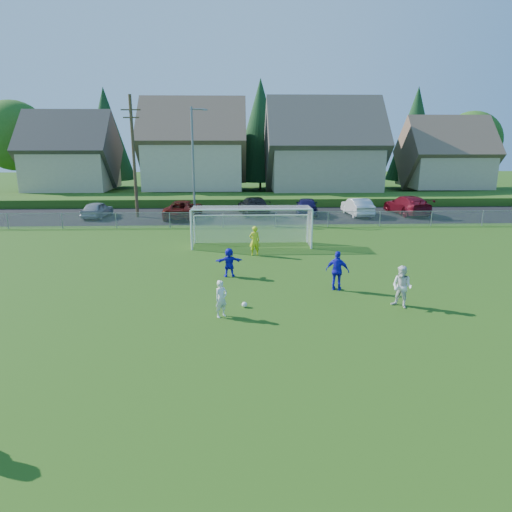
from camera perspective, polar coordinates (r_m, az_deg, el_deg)
The scene contains 21 objects.
ground at distance 13.80m, azimuth 1.23°, elevation -14.15°, with size 160.00×160.00×0.00m, color #193D0C.
asphalt_lot at distance 40.13m, azimuth -1.00°, elevation 5.11°, with size 60.00×60.00×0.00m, color black.
grass_embankment at distance 47.49m, azimuth -1.18°, elevation 7.07°, with size 70.00×6.00×0.80m, color #1E420F.
soccer_ball at distance 18.47m, azimuth -1.45°, elevation -6.09°, with size 0.22×0.22×0.22m, color white.
player_white_a at distance 17.37m, azimuth -4.37°, elevation -5.35°, with size 0.53×0.34×1.44m, color white.
player_white_b at distance 19.14m, azimuth 17.78°, elevation -3.70°, with size 0.83×0.65×1.71m, color white.
player_blue_a at distance 20.58m, azimuth 10.15°, elevation -1.83°, with size 1.04×0.43×1.78m, color #1815C6.
player_blue_b at distance 22.33m, azimuth -3.37°, elevation -0.79°, with size 1.33×0.42×1.43m, color #1815C6.
goalkeeper at distance 26.28m, azimuth -0.18°, elevation 1.91°, with size 0.63×0.41×1.72m, color #D0DE1A.
car_a at distance 41.29m, azimuth -19.25°, elevation 5.51°, with size 1.60×3.98×1.36m, color #9A9CA1.
car_c at distance 39.25m, azimuth -9.03°, elevation 5.82°, with size 2.50×5.43×1.51m, color #510E09.
car_d at distance 40.20m, azimuth -0.29°, elevation 6.27°, with size 2.24×5.52×1.60m, color black.
car_e at distance 40.55m, azimuth 6.36°, elevation 6.23°, with size 1.85×4.59×1.57m, color #15113D.
car_f at distance 40.97m, azimuth 12.55°, elevation 6.03°, with size 1.61×4.63×1.52m, color silver.
car_g at distance 42.80m, azimuth 18.37°, elevation 6.07°, with size 2.31×5.68×1.65m, color #610A17.
soccer_goal at distance 28.58m, azimuth -0.58°, elevation 4.52°, with size 7.42×1.90×2.50m.
chainlink_fence at distance 34.61m, azimuth -0.83°, elevation 4.62°, with size 52.06×0.06×1.20m.
streetlight at distance 38.30m, azimuth -7.80°, elevation 11.80°, with size 1.38×0.18×9.00m.
utility_pole at distance 40.08m, azimuth -15.05°, elevation 12.00°, with size 1.60×0.26×10.00m.
houses_row at distance 54.61m, azimuth 0.80°, elevation 15.35°, with size 53.90×11.45×13.27m.
tree_row at distance 60.84m, azimuth -0.41°, elevation 14.88°, with size 65.98×12.36×13.80m.
Camera 1 is at (-0.72, -12.07, 6.64)m, focal length 32.00 mm.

